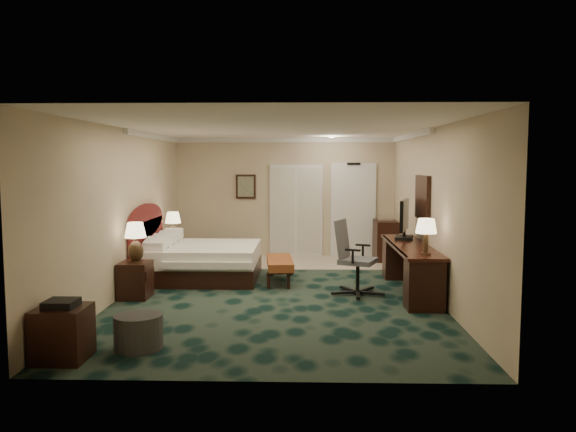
{
  "coord_description": "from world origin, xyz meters",
  "views": [
    {
      "loc": [
        0.42,
        -9.06,
        2.14
      ],
      "look_at": [
        0.15,
        0.6,
        1.22
      ],
      "focal_mm": 35.0,
      "sensor_mm": 36.0,
      "label": 1
    }
  ],
  "objects_px": {
    "lamp_far": "(173,227)",
    "desk": "(410,268)",
    "lamp_near": "(136,243)",
    "minibar": "(385,241)",
    "ottoman": "(138,332)",
    "nightstand_far": "(172,254)",
    "bed": "(205,262)",
    "bed_bench": "(280,270)",
    "tv": "(404,220)",
    "desk_chair": "(358,258)",
    "side_table": "(62,333)",
    "nightstand_near": "(135,280)"
  },
  "relations": [
    {
      "from": "lamp_far",
      "to": "ottoman",
      "type": "xyz_separation_m",
      "value": [
        0.74,
        -4.94,
        -0.65
      ]
    },
    {
      "from": "bed",
      "to": "desk_chair",
      "type": "bearing_deg",
      "value": -24.07
    },
    {
      "from": "ottoman",
      "to": "bed",
      "type": "bearing_deg",
      "value": 88.95
    },
    {
      "from": "ottoman",
      "to": "side_table",
      "type": "distance_m",
      "value": 0.82
    },
    {
      "from": "desk",
      "to": "desk_chair",
      "type": "distance_m",
      "value": 0.94
    },
    {
      "from": "bed",
      "to": "nightstand_near",
      "type": "xyz_separation_m",
      "value": [
        -0.84,
        -1.52,
        -0.03
      ]
    },
    {
      "from": "lamp_near",
      "to": "side_table",
      "type": "bearing_deg",
      "value": -89.59
    },
    {
      "from": "lamp_near",
      "to": "tv",
      "type": "bearing_deg",
      "value": 15.61
    },
    {
      "from": "ottoman",
      "to": "lamp_far",
      "type": "bearing_deg",
      "value": 98.47
    },
    {
      "from": "nightstand_far",
      "to": "ottoman",
      "type": "xyz_separation_m",
      "value": [
        0.78,
        -5.0,
        -0.08
      ]
    },
    {
      "from": "bed",
      "to": "lamp_near",
      "type": "bearing_deg",
      "value": -117.52
    },
    {
      "from": "bed_bench",
      "to": "minibar",
      "type": "relative_size",
      "value": 1.44
    },
    {
      "from": "lamp_far",
      "to": "lamp_near",
      "type": "bearing_deg",
      "value": -89.98
    },
    {
      "from": "nightstand_far",
      "to": "lamp_far",
      "type": "distance_m",
      "value": 0.58
    },
    {
      "from": "lamp_near",
      "to": "nightstand_far",
      "type": "bearing_deg",
      "value": 90.89
    },
    {
      "from": "bed_bench",
      "to": "lamp_near",
      "type": "bearing_deg",
      "value": -155.23
    },
    {
      "from": "lamp_far",
      "to": "minibar",
      "type": "relative_size",
      "value": 0.68
    },
    {
      "from": "minibar",
      "to": "tv",
      "type": "bearing_deg",
      "value": -90.49
    },
    {
      "from": "minibar",
      "to": "lamp_near",
      "type": "bearing_deg",
      "value": -140.93
    },
    {
      "from": "side_table",
      "to": "nightstand_far",
      "type": "bearing_deg",
      "value": 90.64
    },
    {
      "from": "nightstand_far",
      "to": "side_table",
      "type": "xyz_separation_m",
      "value": [
        0.06,
        -5.39,
        0.02
      ]
    },
    {
      "from": "bed",
      "to": "desk_chair",
      "type": "height_order",
      "value": "desk_chair"
    },
    {
      "from": "desk",
      "to": "side_table",
      "type": "bearing_deg",
      "value": -142.62
    },
    {
      "from": "desk",
      "to": "nightstand_near",
      "type": "bearing_deg",
      "value": -173.14
    },
    {
      "from": "tv",
      "to": "lamp_near",
      "type": "bearing_deg",
      "value": -148.06
    },
    {
      "from": "nightstand_near",
      "to": "lamp_near",
      "type": "bearing_deg",
      "value": -45.68
    },
    {
      "from": "nightstand_far",
      "to": "bed_bench",
      "type": "bearing_deg",
      "value": -30.7
    },
    {
      "from": "bed_bench",
      "to": "desk",
      "type": "distance_m",
      "value": 2.31
    },
    {
      "from": "minibar",
      "to": "desk",
      "type": "bearing_deg",
      "value": -90.63
    },
    {
      "from": "lamp_far",
      "to": "desk",
      "type": "distance_m",
      "value": 4.85
    },
    {
      "from": "ottoman",
      "to": "desk",
      "type": "xyz_separation_m",
      "value": [
        3.67,
        2.96,
        0.2
      ]
    },
    {
      "from": "nightstand_near",
      "to": "lamp_near",
      "type": "xyz_separation_m",
      "value": [
        0.03,
        -0.03,
        0.61
      ]
    },
    {
      "from": "bed",
      "to": "ottoman",
      "type": "bearing_deg",
      "value": -91.05
    },
    {
      "from": "nightstand_far",
      "to": "ottoman",
      "type": "distance_m",
      "value": 5.06
    },
    {
      "from": "lamp_near",
      "to": "minibar",
      "type": "distance_m",
      "value": 5.73
    },
    {
      "from": "bed",
      "to": "nightstand_far",
      "type": "height_order",
      "value": "bed"
    },
    {
      "from": "lamp_far",
      "to": "tv",
      "type": "bearing_deg",
      "value": -16.6
    },
    {
      "from": "bed_bench",
      "to": "minibar",
      "type": "distance_m",
      "value": 3.23
    },
    {
      "from": "nightstand_near",
      "to": "minibar",
      "type": "bearing_deg",
      "value": 38.64
    },
    {
      "from": "nightstand_far",
      "to": "lamp_far",
      "type": "bearing_deg",
      "value": -55.17
    },
    {
      "from": "lamp_far",
      "to": "desk",
      "type": "relative_size",
      "value": 0.22
    },
    {
      "from": "bed",
      "to": "lamp_near",
      "type": "height_order",
      "value": "lamp_near"
    },
    {
      "from": "bed_bench",
      "to": "side_table",
      "type": "relative_size",
      "value": 2.17
    },
    {
      "from": "lamp_far",
      "to": "nightstand_near",
      "type": "bearing_deg",
      "value": -90.67
    },
    {
      "from": "ottoman",
      "to": "desk_chair",
      "type": "xyz_separation_m",
      "value": [
        2.78,
        2.73,
        0.41
      ]
    },
    {
      "from": "nightstand_far",
      "to": "desk",
      "type": "height_order",
      "value": "desk"
    },
    {
      "from": "lamp_far",
      "to": "side_table",
      "type": "distance_m",
      "value": 5.37
    },
    {
      "from": "tv",
      "to": "desk_chair",
      "type": "distance_m",
      "value": 1.37
    },
    {
      "from": "ottoman",
      "to": "lamp_near",
      "type": "bearing_deg",
      "value": 107.08
    },
    {
      "from": "desk",
      "to": "minibar",
      "type": "bearing_deg",
      "value": 89.37
    }
  ]
}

